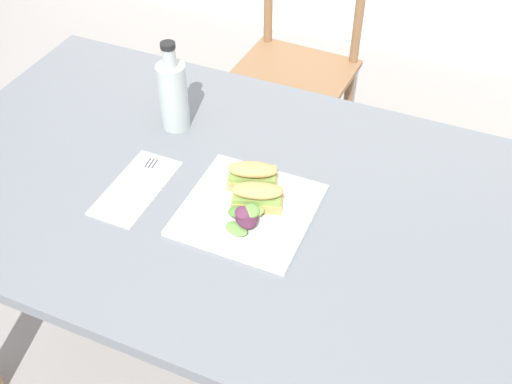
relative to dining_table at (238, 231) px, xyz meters
name	(u,v)px	position (x,y,z in m)	size (l,w,h in m)	color
dining_table	(238,231)	(0.00, 0.00, 0.00)	(1.43, 0.82, 0.74)	slate
chair_wooden_far	(295,69)	(-0.21, 0.93, -0.17)	(0.42, 0.42, 0.87)	#8E6642
plate_lunch	(248,210)	(0.04, -0.04, 0.12)	(0.26, 0.26, 0.01)	white
sandwich_half_front	(257,196)	(0.06, -0.03, 0.16)	(0.11, 0.08, 0.06)	tan
sandwich_half_back	(252,175)	(0.03, 0.02, 0.16)	(0.11, 0.08, 0.06)	tan
salad_mixed_greens	(247,214)	(0.06, -0.08, 0.15)	(0.08, 0.12, 0.04)	#602D47
napkin_folded	(136,188)	(-0.20, -0.07, 0.12)	(0.11, 0.22, 0.00)	silver
fork_on_napkin	(140,181)	(-0.20, -0.06, 0.13)	(0.04, 0.19, 0.00)	silver
bottle_cold_brew	(174,98)	(-0.23, 0.15, 0.20)	(0.07, 0.07, 0.22)	#472819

